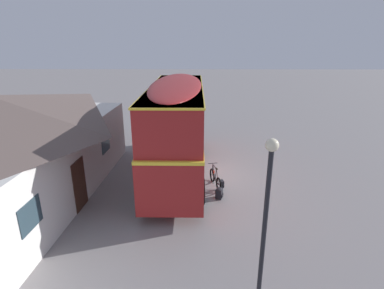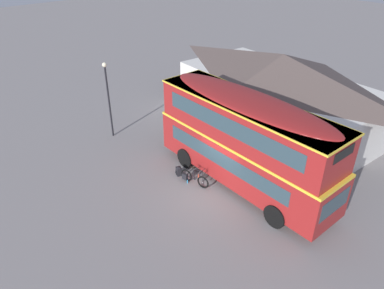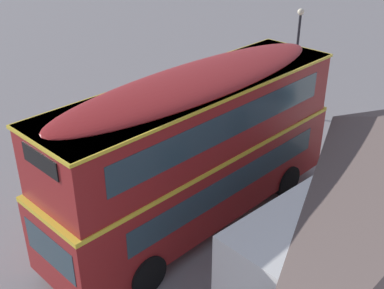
# 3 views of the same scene
# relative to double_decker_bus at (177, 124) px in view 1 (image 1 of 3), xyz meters

# --- Properties ---
(ground_plane) EXTENTS (120.00, 120.00, 0.00)m
(ground_plane) POSITION_rel_double_decker_bus_xyz_m (-0.45, -1.41, -2.64)
(ground_plane) COLOR gray
(double_decker_bus) EXTENTS (9.95, 2.67, 4.79)m
(double_decker_bus) POSITION_rel_double_decker_bus_xyz_m (0.00, 0.00, 0.00)
(double_decker_bus) COLOR black
(double_decker_bus) RESTS_ON ground
(touring_bicycle) EXTENTS (1.69, 0.71, 1.02)m
(touring_bicycle) POSITION_rel_double_decker_bus_xyz_m (-1.56, -1.92, -2.27)
(touring_bicycle) COLOR black
(touring_bicycle) RESTS_ON ground
(backpack_on_ground) EXTENTS (0.39, 0.37, 0.51)m
(backpack_on_ground) POSITION_rel_double_decker_bus_xyz_m (-2.67, -1.99, -2.38)
(backpack_on_ground) COLOR black
(backpack_on_ground) RESTS_ON ground
(water_bottle_blue_sports) EXTENTS (0.07, 0.07, 0.23)m
(water_bottle_blue_sports) POSITION_rel_double_decker_bus_xyz_m (-1.82, -2.10, -2.54)
(water_bottle_blue_sports) COLOR #338CBF
(water_bottle_blue_sports) RESTS_ON ground
(street_lamp) EXTENTS (0.28, 0.28, 4.77)m
(street_lamp) POSITION_rel_double_decker_bus_xyz_m (-8.76, -2.49, 0.29)
(street_lamp) COLOR black
(street_lamp) RESTS_ON ground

